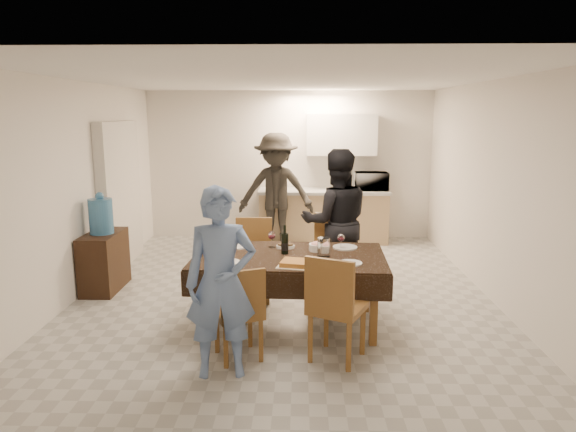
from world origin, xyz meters
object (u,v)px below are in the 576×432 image
person_near (221,283)px  person_far (336,222)px  person_kitchen (276,191)px  microwave (371,181)px  water_pitcher (324,247)px  wine_bottle (285,239)px  console (104,261)px  savoury_tart (299,263)px  dining_table (289,258)px  water_jug (101,216)px

person_near → person_far: (1.10, 2.10, 0.08)m
person_kitchen → microwave: bearing=15.5°
water_pitcher → person_far: (0.20, 1.10, 0.03)m
microwave → person_near: (-1.88, -4.71, -0.25)m
wine_bottle → person_kitchen: size_ratio=0.16×
console → microwave: 4.57m
console → water_pitcher: (2.72, -1.11, 0.50)m
savoury_tart → person_kitchen: person_kitchen is taller
savoury_tart → person_far: bearing=72.5°
dining_table → person_near: (-0.55, -1.05, 0.09)m
savoury_tart → water_jug: bearing=149.7°
dining_table → wine_bottle: (-0.05, 0.05, 0.19)m
dining_table → person_near: bearing=-115.3°
wine_bottle → person_near: bearing=-114.4°
water_jug → wine_bottle: 2.53m
person_far → person_kitchen: bearing=-74.2°
person_near → person_kitchen: (0.26, 4.26, 0.14)m
wine_bottle → console: bearing=156.4°
water_pitcher → water_jug: bearing=157.8°
microwave → person_kitchen: person_kitchen is taller
water_jug → savoury_tart: (2.47, -1.44, -0.16)m
dining_table → water_jug: 2.61m
wine_bottle → person_near: (-0.50, -1.10, -0.10)m
console → person_near: bearing=-49.2°
console → water_pitcher: size_ratio=4.04×
dining_table → person_near: 1.19m
person_near → console: bearing=121.5°
dining_table → water_jug: (-2.37, 1.06, 0.22)m
water_jug → person_far: person_far is taller
console → water_pitcher: water_pitcher is taller
dining_table → water_pitcher: water_pitcher is taller
console → dining_table: bearing=-24.1°
water_jug → water_pitcher: 2.94m
console → water_jug: 0.59m
console → microwave: bearing=35.0°
water_jug → dining_table: bearing=-24.1°
person_kitchen → person_near: bearing=-93.5°
water_jug → water_pitcher: (2.72, -1.11, -0.09)m
console → savoury_tart: size_ratio=2.01×
water_jug → microwave: 4.52m
console → person_far: bearing=-0.3°
wine_bottle → person_kitchen: bearing=94.4°
dining_table → wine_bottle: bearing=137.4°
water_jug → person_far: size_ratio=0.24×
wine_bottle → microwave: 3.86m
person_near → person_kitchen: person_kitchen is taller
console → water_pitcher: bearing=-22.2°
dining_table → person_kitchen: 3.23m
person_kitchen → water_pitcher: bearing=-78.8°
wine_bottle → water_pitcher: bearing=-14.0°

